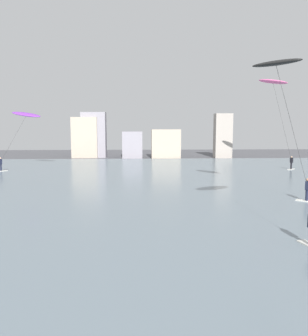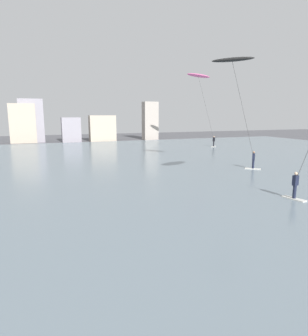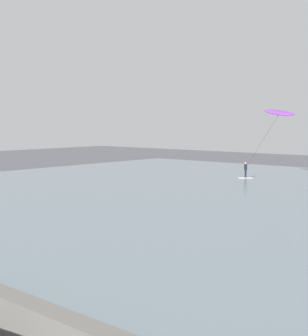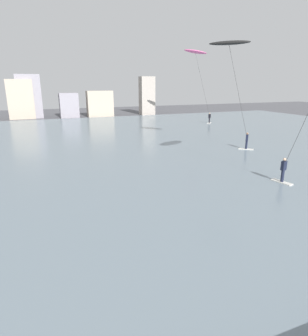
{
  "view_description": "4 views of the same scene",
  "coord_description": "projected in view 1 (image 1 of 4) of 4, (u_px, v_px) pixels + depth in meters",
  "views": [
    {
      "loc": [
        -0.4,
        0.84,
        5.31
      ],
      "look_at": [
        0.18,
        14.04,
        3.7
      ],
      "focal_mm": 36.01,
      "sensor_mm": 36.0,
      "label": 1
    },
    {
      "loc": [
        -6.54,
        2.23,
        5.03
      ],
      "look_at": [
        -0.86,
        17.13,
        2.1
      ],
      "focal_mm": 31.07,
      "sensor_mm": 36.0,
      "label": 2
    },
    {
      "loc": [
        9.72,
        -3.88,
        5.94
      ],
      "look_at": [
        -2.29,
        9.98,
        4.23
      ],
      "focal_mm": 53.48,
      "sensor_mm": 36.0,
      "label": 3
    },
    {
      "loc": [
        -7.1,
        1.52,
        6.3
      ],
      "look_at": [
        -1.83,
        14.74,
        2.08
      ],
      "focal_mm": 30.67,
      "sensor_mm": 36.0,
      "label": 4
    }
  ],
  "objects": [
    {
      "name": "water_bay",
      "position": [
        144.0,
        186.0,
        30.11
      ],
      "size": [
        84.0,
        52.0,
        0.1
      ],
      "primitive_type": "cube",
      "color": "slate",
      "rests_on": "ground"
    },
    {
      "name": "far_shore_buildings",
      "position": [
        129.0,
        139.0,
        58.23
      ],
      "size": [
        27.46,
        4.89,
        7.86
      ],
      "color": "#B7A893",
      "rests_on": "ground"
    },
    {
      "name": "kitesurfer_pink",
      "position": [
        275.0,
        88.0,
        42.12
      ],
      "size": [
        4.4,
        3.93,
        11.42
      ],
      "color": "silver",
      "rests_on": "water_bay"
    },
    {
      "name": "kitesurfer_black",
      "position": [
        278.0,
        73.0,
        23.13
      ],
      "size": [
        4.63,
        3.65,
        9.88
      ],
      "color": "silver",
      "rests_on": "water_bay"
    },
    {
      "name": "kitesurfer_purple",
      "position": [
        24.0,
        118.0,
        41.24
      ],
      "size": [
        5.13,
        3.88,
        7.34
      ],
      "color": "silver",
      "rests_on": "water_bay"
    }
  ]
}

